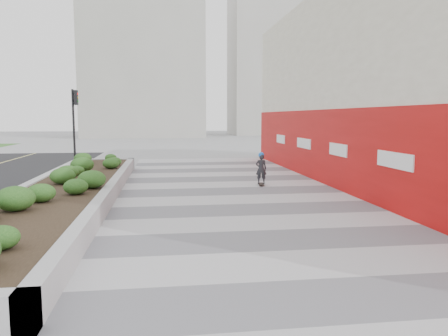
# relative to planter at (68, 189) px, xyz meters

# --- Properties ---
(ground) EXTENTS (160.00, 160.00, 0.00)m
(ground) POSITION_rel_planter_xyz_m (5.50, -7.00, -0.42)
(ground) COLOR gray
(ground) RESTS_ON ground
(walkway) EXTENTS (8.00, 36.00, 0.01)m
(walkway) POSITION_rel_planter_xyz_m (5.50, -4.00, -0.41)
(walkway) COLOR #A8A8AD
(walkway) RESTS_ON ground
(building) EXTENTS (6.04, 24.08, 8.00)m
(building) POSITION_rel_planter_xyz_m (12.48, 1.98, 3.56)
(building) COLOR beige
(building) RESTS_ON ground
(planter) EXTENTS (3.00, 18.00, 0.90)m
(planter) POSITION_rel_planter_xyz_m (0.00, 0.00, 0.00)
(planter) COLOR #9E9EA0
(planter) RESTS_ON ground
(traffic_signal_near) EXTENTS (0.33, 0.28, 4.20)m
(traffic_signal_near) POSITION_rel_planter_xyz_m (-1.73, 10.50, 2.34)
(traffic_signal_near) COLOR black
(traffic_signal_near) RESTS_ON ground
(distant_bldg_north_l) EXTENTS (16.00, 12.00, 20.00)m
(distant_bldg_north_l) POSITION_rel_planter_xyz_m (0.50, 48.00, 9.58)
(distant_bldg_north_l) COLOR #ADAAA3
(distant_bldg_north_l) RESTS_ON ground
(distant_bldg_north_r) EXTENTS (14.00, 10.00, 24.00)m
(distant_bldg_north_r) POSITION_rel_planter_xyz_m (20.50, 53.00, 11.58)
(distant_bldg_north_r) COLOR #ADAAA3
(distant_bldg_north_r) RESTS_ON ground
(manhole_cover) EXTENTS (0.44, 0.44, 0.01)m
(manhole_cover) POSITION_rel_planter_xyz_m (6.00, -4.00, -0.42)
(manhole_cover) COLOR #595654
(manhole_cover) RESTS_ON ground
(skateboarder) EXTENTS (0.47, 0.74, 1.33)m
(skateboarder) POSITION_rel_planter_xyz_m (6.86, 2.36, 0.26)
(skateboarder) COLOR beige
(skateboarder) RESTS_ON ground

